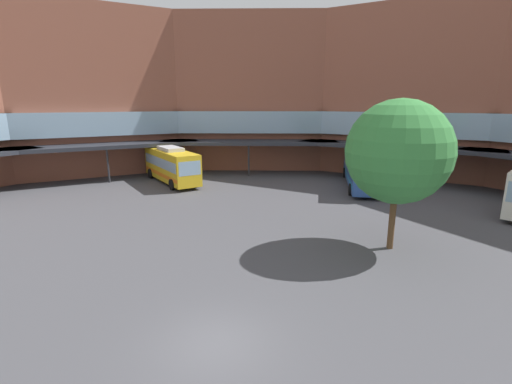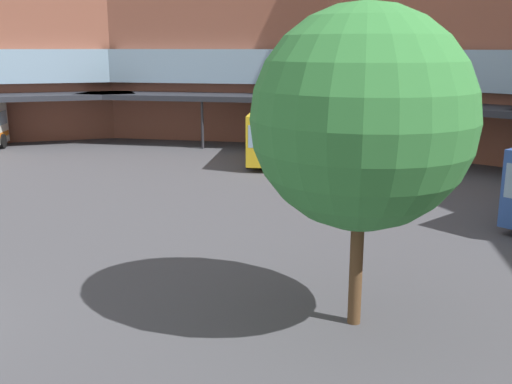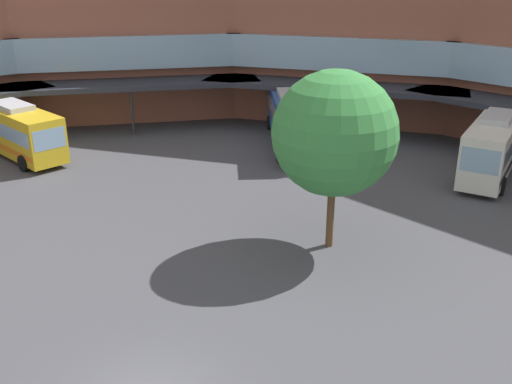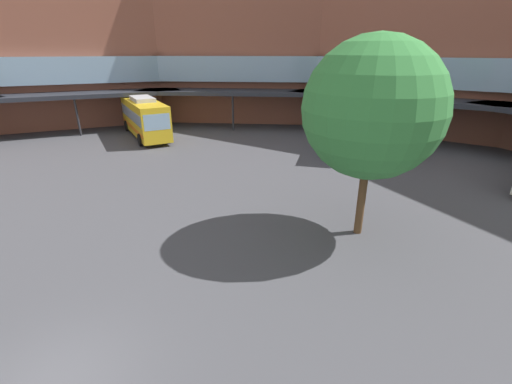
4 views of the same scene
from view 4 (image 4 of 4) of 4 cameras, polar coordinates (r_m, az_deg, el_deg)
station_building at (r=29.60m, az=6.63°, el=24.08°), size 82.66×42.05×18.73m
bus_0 at (r=32.41m, az=15.77°, el=10.90°), size 3.75×12.56×3.89m
bus_1 at (r=35.92m, az=-17.82°, el=11.65°), size 9.18×8.58×3.80m
plaza_tree at (r=15.30m, az=18.62°, el=12.75°), size 5.82×5.82×8.61m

